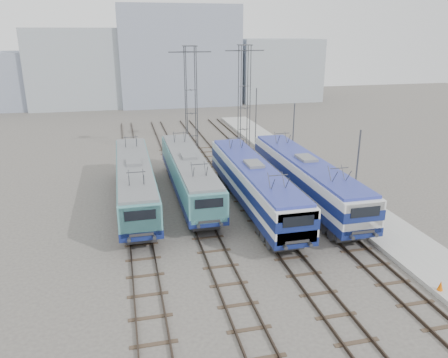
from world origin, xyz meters
TOP-DOWN VIEW (x-y plane):
  - ground at (0.00, 0.00)m, footprint 160.00×160.00m
  - platform at (10.20, 8.00)m, footprint 4.00×70.00m
  - locomotive_far_left at (-6.75, 8.97)m, footprint 2.78×17.53m
  - locomotive_center_left at (-2.25, 9.88)m, footprint 2.75×17.35m
  - locomotive_center_right at (2.25, 6.02)m, footprint 2.84×17.94m
  - locomotive_far_right at (6.75, 6.41)m, footprint 2.88×18.23m
  - catenary_tower_west at (0.00, 22.00)m, footprint 4.50×1.20m
  - catenary_tower_east at (6.50, 24.00)m, footprint 4.50×1.20m
  - mast_front at (8.60, 2.00)m, footprint 0.12×0.12m
  - mast_mid at (8.60, 14.00)m, footprint 0.12×0.12m
  - mast_rear at (8.60, 26.00)m, footprint 0.12×0.12m
  - safety_cone at (8.50, -7.59)m, footprint 0.31×0.31m
  - building_west at (-14.00, 62.00)m, footprint 18.00×12.00m
  - building_center at (4.00, 62.00)m, footprint 22.00×14.00m
  - building_east at (24.00, 62.00)m, footprint 16.00×12.00m

SIDE VIEW (x-z plane):
  - ground at x=0.00m, z-range 0.00..0.00m
  - platform at x=10.20m, z-range 0.00..0.30m
  - safety_cone at x=8.50m, z-range 0.30..0.85m
  - locomotive_center_left at x=-2.25m, z-range 0.54..3.80m
  - locomotive_far_left at x=-6.75m, z-range 0.54..3.84m
  - locomotive_center_right at x=2.25m, z-range 0.60..3.98m
  - locomotive_far_right at x=6.75m, z-range 0.61..4.04m
  - mast_front at x=8.60m, z-range 0.00..7.00m
  - mast_mid at x=8.60m, z-range 0.00..7.00m
  - mast_rear at x=8.60m, z-range 0.00..7.00m
  - building_east at x=24.00m, z-range 0.00..12.00m
  - catenary_tower_west at x=0.00m, z-range 0.64..12.64m
  - catenary_tower_east at x=6.50m, z-range 0.64..12.64m
  - building_west at x=-14.00m, z-range 0.00..14.00m
  - building_center at x=4.00m, z-range 0.00..18.00m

